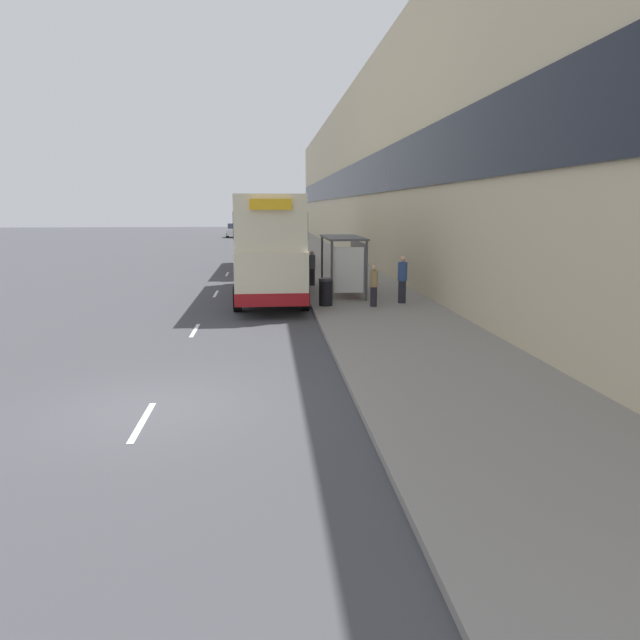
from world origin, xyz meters
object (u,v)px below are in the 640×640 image
double_decker_bus_ahead (268,233)px  pedestrian_1 (374,285)px  pedestrian_3 (402,279)px  pedestrian_at_shelter (342,264)px  car_0 (234,231)px  bus_shelter (348,255)px  double_decker_bus_near (270,245)px  pedestrian_2 (312,267)px  car_1 (261,242)px  litter_bin (326,292)px

double_decker_bus_ahead → pedestrian_1: double_decker_bus_ahead is taller
double_decker_bus_ahead → pedestrian_3: size_ratio=5.78×
pedestrian_at_shelter → pedestrian_1: 8.10m
car_0 → pedestrian_3: (9.48, -55.36, 0.19)m
bus_shelter → pedestrian_1: (0.57, -3.02, -0.93)m
double_decker_bus_near → car_0: (-4.34, 52.61, -1.39)m
bus_shelter → car_0: size_ratio=1.07×
pedestrian_2 → pedestrian_3: size_ratio=0.92×
bus_shelter → pedestrian_3: bearing=-51.5°
pedestrian_1 → pedestrian_3: bearing=29.2°
pedestrian_2 → double_decker_bus_ahead: bearing=102.7°
car_0 → pedestrian_3: size_ratio=2.13×
car_1 → pedestrian_1: size_ratio=2.88×
pedestrian_at_shelter → bus_shelter: bearing=-95.1°
pedestrian_at_shelter → litter_bin: pedestrian_at_shelter is taller
double_decker_bus_ahead → pedestrian_at_shelter: double_decker_bus_ahead is taller
double_decker_bus_near → pedestrian_1: size_ratio=6.66×
car_1 → pedestrian_2: (2.58, -23.08, 0.11)m
car_1 → litter_bin: (2.63, -28.97, -0.23)m
double_decker_bus_ahead → car_1: size_ratio=2.35×
double_decker_bus_near → pedestrian_3: 5.95m
double_decker_bus_ahead → pedestrian_at_shelter: 8.46m
double_decker_bus_near → car_1: bearing=91.2°
pedestrian_1 → pedestrian_3: (1.27, 0.71, 0.13)m
pedestrian_3 → car_1: bearing=101.3°
bus_shelter → pedestrian_2: bearing=111.4°
double_decker_bus_near → litter_bin: bearing=-56.2°
double_decker_bus_ahead → pedestrian_1: (3.93, -15.53, -1.33)m
pedestrian_at_shelter → pedestrian_3: size_ratio=0.88×
car_1 → pedestrian_at_shelter: bearing=-78.5°
car_1 → double_decker_bus_near: bearing=-88.8°
pedestrian_1 → double_decker_bus_ahead: bearing=104.2°
pedestrian_at_shelter → pedestrian_2: bearing=-133.2°
car_0 → pedestrian_3: pedestrian_3 is taller
pedestrian_at_shelter → pedestrian_1: bearing=-89.2°
pedestrian_1 → pedestrian_2: (-1.84, 6.26, 0.06)m
bus_shelter → car_0: bus_shelter is taller
car_1 → pedestrian_at_shelter: (4.31, -21.24, 0.07)m
double_decker_bus_ahead → pedestrian_3: (5.20, -14.82, -1.20)m
car_0 → car_1: size_ratio=0.86×
pedestrian_at_shelter → litter_bin: bearing=-102.3°
double_decker_bus_ahead → litter_bin: bearing=-82.0°
double_decker_bus_ahead → litter_bin: size_ratio=10.18×
double_decker_bus_near → litter_bin: 4.06m
double_decker_bus_near → car_1: (-0.56, 25.88, -1.39)m
car_0 → pedestrian_1: car_0 is taller
car_0 → pedestrian_1: 56.67m
pedestrian_at_shelter → litter_bin: size_ratio=1.55×
double_decker_bus_ahead → pedestrian_at_shelter: size_ratio=6.59×
car_0 → pedestrian_at_shelter: car_0 is taller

